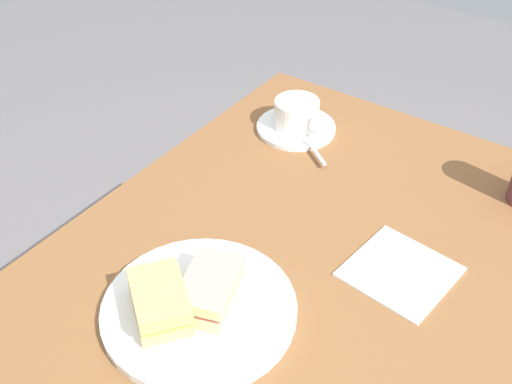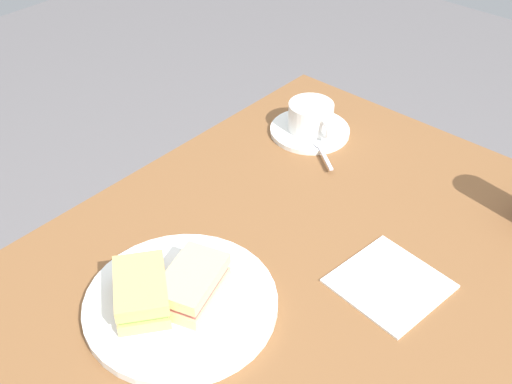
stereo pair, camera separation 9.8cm
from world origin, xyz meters
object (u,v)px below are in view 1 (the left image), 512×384
dining_table (296,342)px  sandwich_back (160,301)px  sandwich_plate (199,309)px  spoon (311,146)px  sandwich_front (210,289)px  coffee_saucer (296,128)px  napkin (400,272)px  coffee_cup (297,113)px

dining_table → sandwich_back: size_ratio=8.12×
sandwich_plate → spoon: 0.45m
sandwich_plate → spoon: spoon is taller
sandwich_front → coffee_saucer: size_ratio=0.81×
sandwich_front → spoon: bearing=-168.6°
sandwich_back → coffee_saucer: sandwich_back is taller
sandwich_front → spoon: 0.44m
sandwich_plate → coffee_saucer: sandwich_plate is taller
sandwich_plate → coffee_saucer: size_ratio=1.76×
dining_table → napkin: 0.22m
coffee_saucer → coffee_cup: bearing=67.7°
spoon → napkin: bearing=54.3°
dining_table → spoon: spoon is taller
coffee_cup → sandwich_front: bearing=17.5°
napkin → sandwich_back: bearing=-40.7°
sandwich_front → spoon: sandwich_front is taller
dining_table → sandwich_plate: 0.23m
sandwich_plate → napkin: (-0.24, 0.21, -0.01)m
coffee_cup → napkin: (0.25, 0.35, -0.04)m
coffee_cup → spoon: bearing=53.3°
coffee_cup → coffee_saucer: bearing=-112.3°
sandwich_plate → napkin: sandwich_plate is taller
sandwich_front → napkin: 0.30m
sandwich_plate → sandwich_front: 0.04m
dining_table → sandwich_back: 0.29m
sandwich_back → coffee_cup: coffee_cup is taller
sandwich_back → napkin: 0.37m
sandwich_front → spoon: size_ratio=1.52×
sandwich_front → dining_table: bearing=146.7°
dining_table → sandwich_plate: (0.14, -0.09, 0.16)m
sandwich_back → spoon: 0.49m
sandwich_back → spoon: (-0.49, -0.04, -0.03)m
coffee_saucer → napkin: bearing=54.2°
coffee_saucer → sandwich_front: bearing=17.7°
sandwich_front → coffee_cup: (-0.47, -0.15, 0.00)m
sandwich_back → coffee_cup: size_ratio=1.18×
dining_table → sandwich_back: sandwich_back is taller
dining_table → coffee_cup: (-0.35, -0.23, 0.19)m
sandwich_plate → sandwich_back: size_ratio=2.13×
spoon → coffee_saucer: bearing=-126.4°
coffee_saucer → napkin: (0.25, 0.35, -0.00)m
sandwich_front → coffee_cup: bearing=-162.5°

